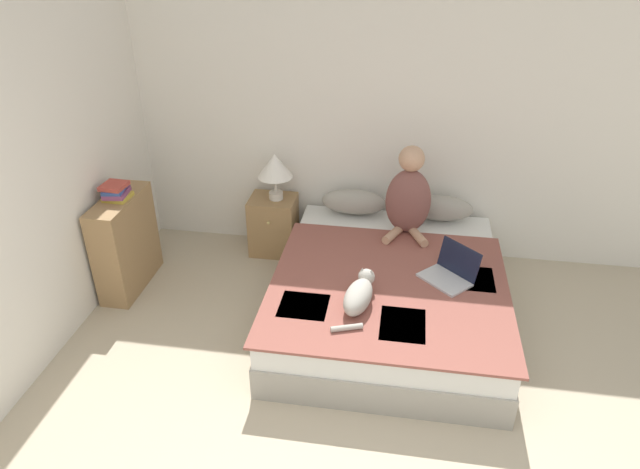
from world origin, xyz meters
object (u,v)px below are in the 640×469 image
at_px(table_lamp, 275,167).
at_px(bookshelf, 126,243).
at_px(bed, 388,295).
at_px(book_stack_top, 116,191).
at_px(pillow_far, 440,208).
at_px(nightstand, 274,225).
at_px(laptop_open, 450,273).
at_px(cat_tabby, 359,295).
at_px(pillow_near, 354,202).
at_px(person_sitting, 409,196).

xyz_separation_m(table_lamp, bookshelf, (-1.10, -0.73, -0.44)).
relative_size(bed, book_stack_top, 8.82).
relative_size(pillow_far, nightstand, 1.06).
relative_size(bed, laptop_open, 4.53).
distance_m(table_lamp, bookshelf, 1.39).
xyz_separation_m(bed, cat_tabby, (-0.19, -0.47, 0.31)).
xyz_separation_m(laptop_open, nightstand, (-1.53, 0.89, -0.22)).
height_order(bed, pillow_near, pillow_near).
distance_m(pillow_near, table_lamp, 0.75).
relative_size(cat_tabby, bookshelf, 0.70).
distance_m(table_lamp, book_stack_top, 1.32).
relative_size(cat_tabby, nightstand, 1.06).
relative_size(nightstand, book_stack_top, 2.33).
relative_size(pillow_near, nightstand, 1.06).
distance_m(pillow_far, book_stack_top, 2.67).
bearing_deg(person_sitting, pillow_near, 149.96).
xyz_separation_m(pillow_far, book_stack_top, (-2.53, -0.77, 0.33)).
relative_size(pillow_far, bookshelf, 0.70).
bearing_deg(laptop_open, table_lamp, -167.21).
distance_m(pillow_near, laptop_open, 1.22).
bearing_deg(bed, bookshelf, 176.93).
relative_size(pillow_near, book_stack_top, 2.46).
distance_m(person_sitting, nightstand, 1.31).
height_order(pillow_near, pillow_far, same).
bearing_deg(book_stack_top, person_sitting, 12.42).
height_order(nightstand, table_lamp, table_lamp).
bearing_deg(pillow_near, laptop_open, -49.11).
xyz_separation_m(pillow_near, table_lamp, (-0.69, -0.04, 0.30)).
relative_size(table_lamp, bookshelf, 0.52).
height_order(bed, bookshelf, bookshelf).
bearing_deg(nightstand, pillow_far, 1.46).
bearing_deg(table_lamp, pillow_far, 1.49).
xyz_separation_m(cat_tabby, table_lamp, (-0.87, 1.31, 0.32)).
relative_size(pillow_near, cat_tabby, 1.00).
bearing_deg(nightstand, pillow_near, 2.94).
distance_m(nightstand, table_lamp, 0.57).
height_order(pillow_far, nightstand, pillow_far).
bearing_deg(nightstand, book_stack_top, -145.54).
height_order(nightstand, bookshelf, bookshelf).
xyz_separation_m(pillow_far, laptop_open, (0.06, -0.92, -0.06)).
relative_size(pillow_far, table_lamp, 1.35).
bearing_deg(table_lamp, bed, -38.53).
distance_m(laptop_open, nightstand, 1.78).
relative_size(bed, table_lamp, 4.83).
height_order(bed, nightstand, nightstand).
relative_size(person_sitting, bookshelf, 0.94).
bearing_deg(book_stack_top, laptop_open, -3.46).
bearing_deg(book_stack_top, bookshelf, -170.69).
relative_size(person_sitting, laptop_open, 1.68).
relative_size(pillow_far, person_sitting, 0.75).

